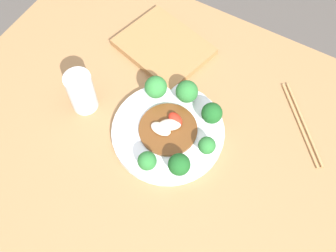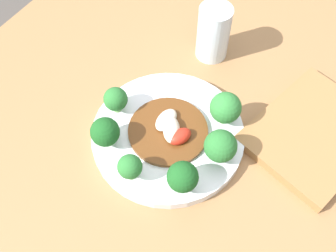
% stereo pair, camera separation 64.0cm
% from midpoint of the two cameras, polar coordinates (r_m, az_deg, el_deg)
% --- Properties ---
extents(ground_plane, '(8.00, 8.00, 0.00)m').
position_cam_midpoint_polar(ground_plane, '(1.49, 9.67, -23.77)').
color(ground_plane, '#4C4742').
extents(table, '(1.08, 0.91, 0.71)m').
position_cam_midpoint_polar(table, '(1.14, 12.36, -20.92)').
color(table, olive).
rests_on(table, ground_plane).
extents(plate, '(0.28, 0.28, 0.02)m').
position_cam_midpoint_polar(plate, '(0.79, 17.45, -18.08)').
color(plate, silver).
rests_on(plate, table).
extents(broccoli_southwest, '(0.05, 0.05, 0.06)m').
position_cam_midpoint_polar(broccoli_southwest, '(0.74, 21.79, -24.88)').
color(broccoli_southwest, '#7AAD5B').
rests_on(broccoli_southwest, plate).
extents(broccoli_north, '(0.04, 0.04, 0.05)m').
position_cam_midpoint_polar(broccoli_north, '(0.74, 10.41, -14.09)').
color(broccoli_north, '#70A356').
rests_on(broccoli_north, plate).
extents(broccoli_west, '(0.04, 0.04, 0.06)m').
position_cam_midpoint_polar(broccoli_west, '(0.71, 14.50, -24.34)').
color(broccoli_west, '#89B76B').
rests_on(broccoli_west, plate).
extents(broccoli_northwest, '(0.05, 0.05, 0.06)m').
position_cam_midpoint_polar(broccoli_northwest, '(0.72, 10.02, -19.48)').
color(broccoli_northwest, '#7AAD5B').
rests_on(broccoli_northwest, plate).
extents(broccoli_southeast, '(0.06, 0.06, 0.07)m').
position_cam_midpoint_polar(broccoli_southeast, '(0.79, 25.28, -14.46)').
color(broccoli_southeast, '#70A356').
rests_on(broccoli_southeast, plate).
extents(broccoli_south, '(0.06, 0.06, 0.06)m').
position_cam_midpoint_polar(broccoli_south, '(0.77, 25.61, -19.98)').
color(broccoli_south, '#7AAD5B').
rests_on(broccoli_south, plate).
extents(stirfry_center, '(0.14, 0.14, 0.03)m').
position_cam_midpoint_polar(stirfry_center, '(0.77, 18.01, -17.78)').
color(stirfry_center, '#5B3314').
rests_on(stirfry_center, plate).
extents(drinking_glass, '(0.07, 0.07, 0.12)m').
position_cam_midpoint_polar(drinking_glass, '(0.85, 21.88, -2.77)').
color(drinking_glass, silver).
rests_on(drinking_glass, table).
extents(cutting_board, '(0.28, 0.24, 0.02)m').
position_cam_midpoint_polar(cutting_board, '(0.90, 34.50, -15.51)').
color(cutting_board, olive).
rests_on(cutting_board, table).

